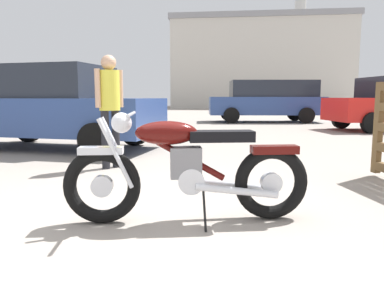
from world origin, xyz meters
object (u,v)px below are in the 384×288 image
object	(u,v)px
white_estate_far	(56,108)
dark_sedan_left	(268,100)
vintage_motorcycle	(186,169)
bystander	(110,100)

from	to	relation	value
white_estate_far	dark_sedan_left	bearing A→B (deg)	67.28
vintage_motorcycle	dark_sedan_left	world-z (taller)	dark_sedan_left
bystander	white_estate_far	xyz separation A→B (m)	(-1.73, 1.90, -0.18)
vintage_motorcycle	white_estate_far	size ratio (longest dim) A/B	0.47
dark_sedan_left	white_estate_far	world-z (taller)	dark_sedan_left
dark_sedan_left	white_estate_far	xyz separation A→B (m)	(-5.27, -8.51, -0.10)
vintage_motorcycle	white_estate_far	bearing A→B (deg)	-62.56
vintage_motorcycle	white_estate_far	xyz separation A→B (m)	(-3.08, 4.12, 0.38)
bystander	vintage_motorcycle	bearing A→B (deg)	-18.22
vintage_motorcycle	bystander	distance (m)	2.67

